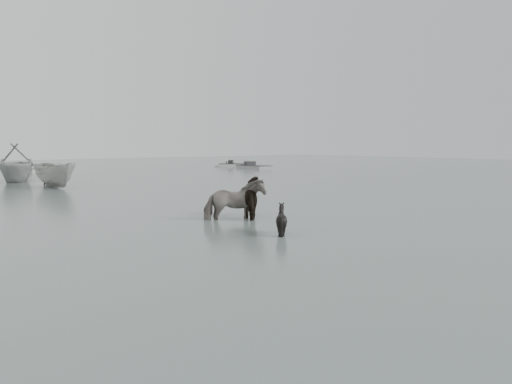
# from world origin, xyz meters

# --- Properties ---
(ground) EXTENTS (140.00, 140.00, 0.00)m
(ground) POSITION_xyz_m (0.00, 0.00, 0.00)
(ground) COLOR #4D5B56
(ground) RESTS_ON ground
(pony_pinto) EXTENTS (2.23, 1.53, 1.72)m
(pony_pinto) POSITION_xyz_m (-0.10, 1.32, 0.86)
(pony_pinto) COLOR black
(pony_pinto) RESTS_ON ground
(pony_dark) EXTENTS (1.61, 1.82, 1.67)m
(pony_dark) POSITION_xyz_m (0.93, 1.44, 0.83)
(pony_dark) COLOR black
(pony_dark) RESTS_ON ground
(pony_black) EXTENTS (1.08, 0.99, 1.09)m
(pony_black) POSITION_xyz_m (-0.56, -1.62, 0.54)
(pony_black) COLOR black
(pony_black) RESTS_ON ground
(rowboat_trail) EXTENTS (5.98, 6.39, 2.72)m
(rowboat_trail) POSITION_xyz_m (-1.86, 23.78, 1.36)
(rowboat_trail) COLOR #9D9F9D
(rowboat_trail) RESTS_ON ground
(boat_small) EXTENTS (1.90, 4.41, 1.67)m
(boat_small) POSITION_xyz_m (-1.15, 17.76, 0.83)
(boat_small) COLOR #A1A29D
(boat_small) RESTS_ON ground
(skiff_port) EXTENTS (1.83, 5.70, 0.75)m
(skiff_port) POSITION_xyz_m (20.83, 27.08, 0.38)
(skiff_port) COLOR gray
(skiff_port) RESTS_ON ground
(skiff_mid) EXTENTS (2.52, 5.40, 0.75)m
(skiff_mid) POSITION_xyz_m (1.86, 34.98, 0.38)
(skiff_mid) COLOR #ACAFAC
(skiff_mid) RESTS_ON ground
(skiff_star) EXTENTS (4.75, 4.56, 0.75)m
(skiff_star) POSITION_xyz_m (22.13, 31.86, 0.38)
(skiff_star) COLOR silver
(skiff_star) RESTS_ON ground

